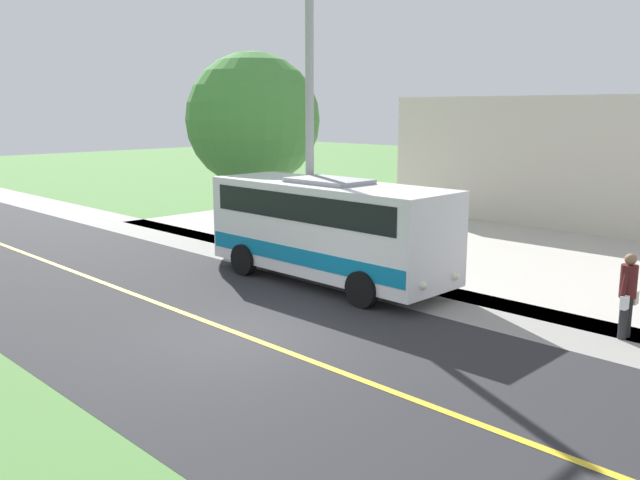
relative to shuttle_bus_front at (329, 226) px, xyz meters
name	(u,v)px	position (x,y,z in m)	size (l,w,h in m)	color
ground_plane	(246,337)	(4.47, 1.94, -1.57)	(120.00, 120.00, 0.00)	#548442
road_surface	(246,337)	(4.47, 1.94, -1.57)	(8.00, 100.00, 0.01)	#28282B
sidewalk	(400,290)	(-0.73, 1.94, -1.57)	(2.40, 100.00, 0.01)	gray
parking_lot_surface	(623,264)	(-7.93, 4.94, -1.57)	(14.00, 36.00, 0.01)	#B2ADA3
road_centre_line	(246,336)	(4.47, 1.94, -1.56)	(0.16, 100.00, 0.00)	gold
shuttle_bus_front	(329,226)	(0.00, 0.00, 0.00)	(2.59, 7.39, 2.85)	white
pedestrian_with_bags	(628,293)	(-1.08, 7.57, -0.60)	(0.72, 0.34, 1.80)	#262628
street_light_pole	(307,114)	(-0.41, -1.28, 2.99)	(1.97, 0.24, 8.30)	#9E9EA3
tree_curbside	(253,120)	(-2.93, -6.72, 2.71)	(4.87, 4.87, 6.73)	#4C3826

